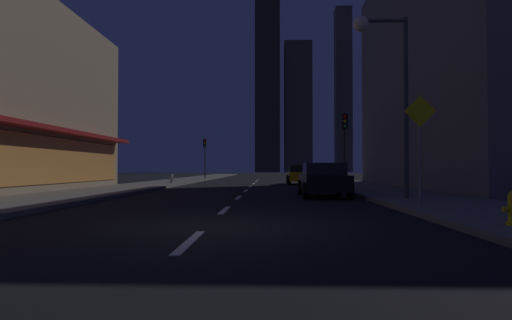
% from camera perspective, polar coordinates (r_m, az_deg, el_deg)
% --- Properties ---
extents(ground_plane, '(78.00, 136.00, 0.10)m').
position_cam_1_polar(ground_plane, '(40.87, 0.13, -2.94)').
color(ground_plane, black).
extents(sidewalk_right, '(4.00, 76.00, 0.15)m').
position_cam_1_polar(sidewalk_right, '(41.23, 9.91, -2.73)').
color(sidewalk_right, '#605E59').
rests_on(sidewalk_right, ground).
extents(sidewalk_left, '(4.00, 76.00, 0.15)m').
position_cam_1_polar(sidewalk_left, '(41.68, -9.54, -2.72)').
color(sidewalk_left, '#605E59').
rests_on(sidewalk_left, ground).
extents(lane_marking_center, '(0.16, 38.60, 0.01)m').
position_cam_1_polar(lane_marking_center, '(25.09, -1.05, -3.93)').
color(lane_marking_center, silver).
rests_on(lane_marking_center, ground).
extents(building_apartment_right, '(11.00, 20.00, 14.70)m').
position_cam_1_polar(building_apartment_right, '(28.76, 29.82, 11.30)').
color(building_apartment_right, slate).
rests_on(building_apartment_right, ground).
extents(skyscraper_distant_tall, '(7.89, 8.29, 65.75)m').
position_cam_1_polar(skyscraper_distant_tall, '(137.42, 1.60, 12.16)').
color(skyscraper_distant_tall, '#2E2C22').
rests_on(skyscraper_distant_tall, ground).
extents(skyscraper_distant_mid, '(8.97, 6.77, 42.60)m').
position_cam_1_polar(skyscraper_distant_mid, '(137.88, 5.78, 7.22)').
color(skyscraper_distant_mid, '#403D30').
rests_on(skyscraper_distant_mid, ground).
extents(skyscraper_distant_short, '(5.57, 5.51, 57.72)m').
position_cam_1_polar(skyscraper_distant_short, '(150.86, 11.91, 9.42)').
color(skyscraper_distant_short, '#4C4839').
rests_on(skyscraper_distant_short, ground).
extents(car_parked_near, '(1.98, 4.24, 1.45)m').
position_cam_1_polar(car_parked_near, '(17.96, 9.26, -2.67)').
color(car_parked_near, black).
rests_on(car_parked_near, ground).
extents(car_parked_far, '(1.98, 4.24, 1.45)m').
position_cam_1_polar(car_parked_far, '(31.87, 6.08, -2.01)').
color(car_parked_far, gold).
rests_on(car_parked_far, ground).
extents(fire_hydrant_far_left, '(0.42, 0.30, 0.65)m').
position_cam_1_polar(fire_hydrant_far_left, '(30.92, -11.54, -2.55)').
color(fire_hydrant_far_left, '#B2B2B2').
rests_on(fire_hydrant_far_left, sidewalk_left).
extents(traffic_light_near_right, '(0.32, 0.48, 4.20)m').
position_cam_1_polar(traffic_light_near_right, '(23.82, 12.09, 3.62)').
color(traffic_light_near_right, '#2D2D2D').
rests_on(traffic_light_near_right, sidewalk_right).
extents(traffic_light_far_left, '(0.32, 0.48, 4.20)m').
position_cam_1_polar(traffic_light_far_left, '(43.48, -7.05, 1.45)').
color(traffic_light_far_left, '#2D2D2D').
rests_on(traffic_light_far_left, sidewalk_left).
extents(street_lamp_right, '(1.96, 0.56, 6.58)m').
position_cam_1_polar(street_lamp_right, '(15.99, 17.03, 12.82)').
color(street_lamp_right, '#38383D').
rests_on(street_lamp_right, sidewalk_right).
extents(pedestrian_crossing_sign, '(0.91, 0.08, 3.15)m').
position_cam_1_polar(pedestrian_crossing_sign, '(12.69, 21.65, 2.52)').
color(pedestrian_crossing_sign, slate).
rests_on(pedestrian_crossing_sign, sidewalk_right).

